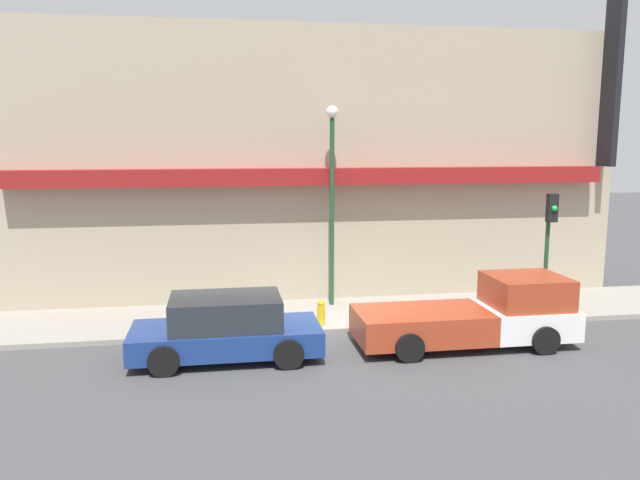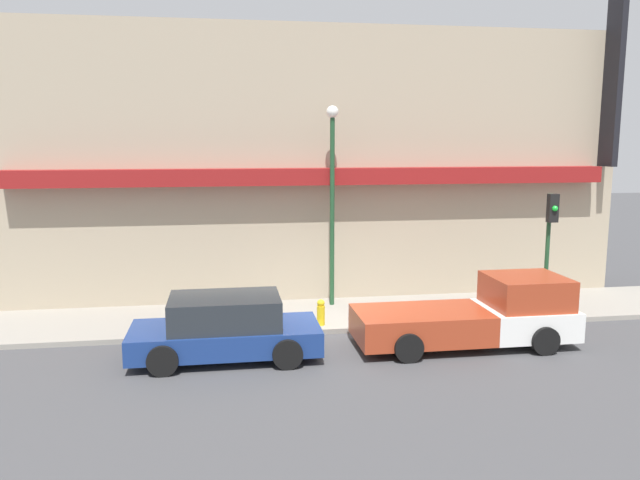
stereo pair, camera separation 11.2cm
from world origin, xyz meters
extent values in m
plane|color=#424244|center=(0.00, 0.00, 0.00)|extent=(80.00, 80.00, 0.00)
cube|color=gray|center=(0.00, 1.63, 0.07)|extent=(36.00, 3.26, 0.14)
cube|color=tan|center=(0.00, 4.76, 4.28)|extent=(19.80, 3.00, 8.57)
cube|color=maroon|center=(0.00, 2.96, 4.02)|extent=(18.22, 0.60, 0.50)
cube|color=black|center=(9.40, 2.86, 8.01)|extent=(0.20, 0.80, 7.47)
cube|color=white|center=(4.60, -1.40, 0.59)|extent=(2.19, 1.90, 0.72)
cube|color=#9E381E|center=(4.60, -1.40, 1.34)|extent=(1.86, 1.75, 0.78)
cube|color=#9E381E|center=(1.87, -1.40, 0.59)|extent=(3.28, 1.90, 0.72)
cylinder|color=black|center=(4.66, -0.45, 0.35)|extent=(0.69, 0.22, 0.69)
cylinder|color=black|center=(4.66, -2.36, 0.35)|extent=(0.69, 0.22, 0.69)
cylinder|color=black|center=(1.27, -0.45, 0.35)|extent=(0.69, 0.22, 0.69)
cylinder|color=black|center=(1.27, -2.36, 0.35)|extent=(0.69, 0.22, 0.69)
cube|color=navy|center=(-2.92, -1.40, 0.49)|extent=(4.42, 1.88, 0.57)
cube|color=#23282D|center=(-2.92, -1.40, 1.14)|extent=(2.57, 1.70, 0.72)
cylinder|color=black|center=(-1.55, -0.46, 0.35)|extent=(0.69, 0.22, 0.69)
cylinder|color=black|center=(-1.55, -2.35, 0.35)|extent=(0.69, 0.22, 0.69)
cylinder|color=black|center=(-4.30, -0.46, 0.35)|extent=(0.69, 0.22, 0.69)
cylinder|color=black|center=(-4.30, -2.35, 0.35)|extent=(0.69, 0.22, 0.69)
cylinder|color=yellow|center=(-0.35, 0.43, 0.41)|extent=(0.22, 0.22, 0.53)
sphere|color=yellow|center=(-0.35, 0.43, 0.75)|extent=(0.21, 0.21, 0.21)
cylinder|color=#1E4728|center=(0.31, 2.50, 2.94)|extent=(0.14, 0.14, 5.61)
sphere|color=silver|center=(0.31, 2.50, 5.92)|extent=(0.36, 0.36, 0.36)
cylinder|color=#1E4728|center=(6.24, 0.61, 1.88)|extent=(0.12, 0.12, 3.48)
cube|color=black|center=(6.24, 0.45, 3.22)|extent=(0.28, 0.20, 0.80)
sphere|color=green|center=(6.24, 0.33, 3.22)|extent=(0.16, 0.16, 0.16)
camera|label=1|loc=(-3.01, -15.72, 5.10)|focal=35.00mm
camera|label=2|loc=(-2.90, -15.73, 5.10)|focal=35.00mm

